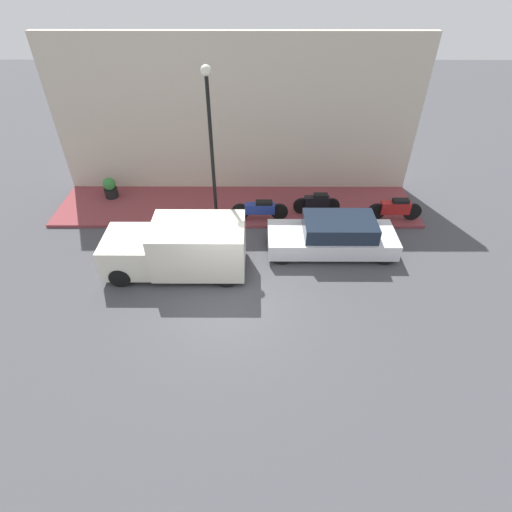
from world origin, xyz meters
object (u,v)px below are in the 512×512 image
at_px(streetlamp, 210,129).
at_px(parked_car, 334,236).
at_px(motorcycle_blue, 260,209).
at_px(delivery_van, 178,248).
at_px(motorcycle_red, 395,209).
at_px(motorcycle_black, 317,203).
at_px(potted_plant, 110,188).

bearing_deg(streetlamp, parked_car, -112.74).
bearing_deg(motorcycle_blue, parked_car, -125.81).
height_order(motorcycle_blue, streetlamp, streetlamp).
distance_m(delivery_van, motorcycle_red, 8.14).
height_order(delivery_van, motorcycle_black, delivery_van).
height_order(parked_car, motorcycle_red, parked_car).
bearing_deg(motorcycle_red, potted_plant, 81.57).
relative_size(parked_car, delivery_van, 0.98).
height_order(streetlamp, potted_plant, streetlamp).
relative_size(parked_car, potted_plant, 5.12).
relative_size(parked_car, motorcycle_blue, 2.04).
bearing_deg(potted_plant, delivery_van, -141.77).
bearing_deg(parked_car, motorcycle_blue, 54.19).
distance_m(motorcycle_blue, streetlamp, 3.47).
bearing_deg(parked_car, potted_plant, 68.25).
relative_size(motorcycle_blue, potted_plant, 2.51).
distance_m(streetlamp, potted_plant, 5.68).
height_order(delivery_van, potted_plant, delivery_van).
height_order(delivery_van, motorcycle_blue, delivery_van).
bearing_deg(streetlamp, delivery_van, 160.71).
relative_size(parked_car, motorcycle_black, 2.42).
height_order(motorcycle_red, streetlamp, streetlamp).
xyz_separation_m(motorcycle_blue, motorcycle_red, (-0.01, -5.04, 0.04)).
distance_m(parked_car, potted_plant, 9.23).
distance_m(parked_car, delivery_van, 5.18).
distance_m(motorcycle_black, streetlamp, 4.91).
bearing_deg(motorcycle_black, delivery_van, 124.01).
relative_size(motorcycle_black, streetlamp, 0.33).
bearing_deg(motorcycle_black, motorcycle_red, -98.71).
bearing_deg(delivery_van, motorcycle_black, -55.99).
height_order(parked_car, motorcycle_black, parked_car).
xyz_separation_m(motorcycle_blue, streetlamp, (-0.06, 1.65, 3.06)).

